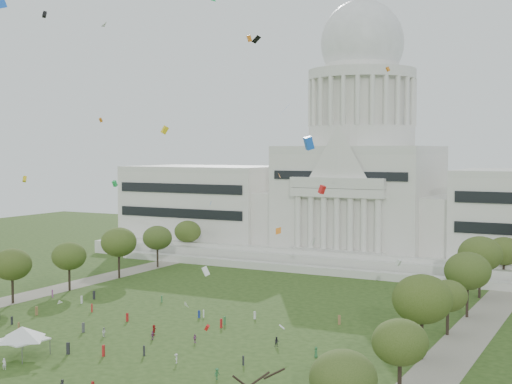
{
  "coord_description": "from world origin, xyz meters",
  "views": [
    {
      "loc": [
        72.66,
        -93.26,
        33.16
      ],
      "look_at": [
        0.0,
        45.0,
        24.0
      ],
      "focal_mm": 50.0,
      "sensor_mm": 36.0,
      "label": 1
    }
  ],
  "objects_px": {
    "big_bare_tree": "(253,382)",
    "person_0": "(316,352)",
    "capitol": "(360,186)",
    "event_tent": "(22,333)"
  },
  "relations": [
    {
      "from": "capitol",
      "to": "big_bare_tree",
      "type": "height_order",
      "value": "capitol"
    },
    {
      "from": "big_bare_tree",
      "to": "event_tent",
      "type": "distance_m",
      "value": 53.97
    },
    {
      "from": "big_bare_tree",
      "to": "person_0",
      "type": "height_order",
      "value": "big_bare_tree"
    },
    {
      "from": "capitol",
      "to": "person_0",
      "type": "height_order",
      "value": "capitol"
    },
    {
      "from": "capitol",
      "to": "big_bare_tree",
      "type": "distance_m",
      "value": 147.23
    },
    {
      "from": "big_bare_tree",
      "to": "person_0",
      "type": "distance_m",
      "value": 40.34
    },
    {
      "from": "person_0",
      "to": "big_bare_tree",
      "type": "bearing_deg",
      "value": -14.82
    },
    {
      "from": "event_tent",
      "to": "capitol",
      "type": "bearing_deg",
      "value": 84.05
    },
    {
      "from": "person_0",
      "to": "event_tent",
      "type": "bearing_deg",
      "value": -90.86
    },
    {
      "from": "big_bare_tree",
      "to": "person_0",
      "type": "relative_size",
      "value": 7.3
    }
  ]
}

